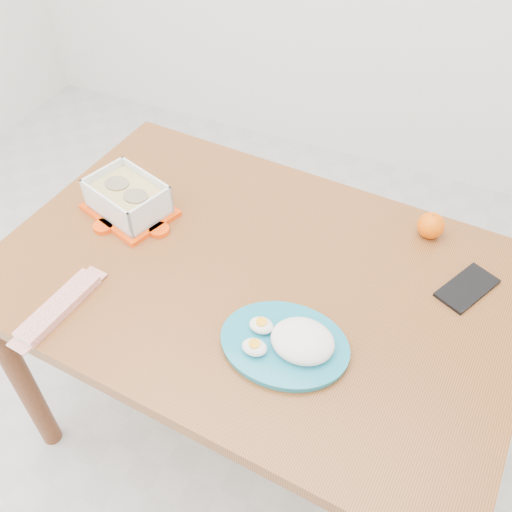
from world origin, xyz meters
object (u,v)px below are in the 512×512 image
at_px(dining_table, 256,298).
at_px(smartphone, 467,288).
at_px(rice_plate, 290,341).
at_px(orange_fruit, 431,225).
at_px(food_container, 128,198).

relative_size(dining_table, smartphone, 8.46).
bearing_deg(rice_plate, smartphone, 41.57).
xyz_separation_m(rice_plate, smartphone, (0.32, 0.33, -0.02)).
xyz_separation_m(orange_fruit, rice_plate, (-0.20, -0.47, -0.01)).
bearing_deg(orange_fruit, dining_table, -139.56).
bearing_deg(rice_plate, food_container, 152.85).
xyz_separation_m(orange_fruit, smartphone, (0.12, -0.15, -0.03)).
xyz_separation_m(dining_table, smartphone, (0.48, 0.15, 0.10)).
bearing_deg(smartphone, rice_plate, -108.03).
relative_size(food_container, smartphone, 1.72).
relative_size(rice_plate, smartphone, 1.89).
distance_m(food_container, smartphone, 0.88).
distance_m(orange_fruit, rice_plate, 0.51).
bearing_deg(dining_table, orange_fruit, 44.87).
height_order(dining_table, food_container, food_container).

